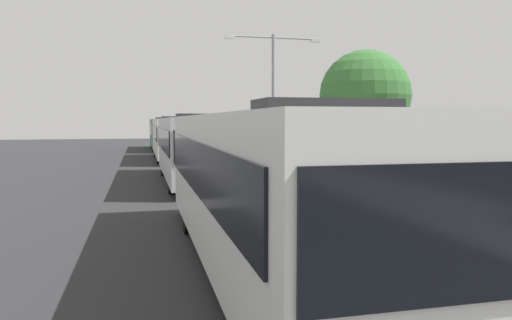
% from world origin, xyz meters
% --- Properties ---
extents(bus_lead, '(2.58, 11.71, 3.21)m').
position_xyz_m(bus_lead, '(-1.30, 9.57, 1.69)').
color(bus_lead, silver).
rests_on(bus_lead, ground_plane).
extents(bus_second_in_line, '(2.58, 11.29, 3.21)m').
position_xyz_m(bus_second_in_line, '(-1.30, 23.17, 1.69)').
color(bus_second_in_line, silver).
rests_on(bus_second_in_line, ground_plane).
extents(bus_middle, '(2.58, 11.01, 3.21)m').
position_xyz_m(bus_middle, '(-1.30, 36.61, 1.69)').
color(bus_middle, silver).
rests_on(bus_middle, ground_plane).
extents(bus_fourth_in_line, '(2.58, 11.65, 3.21)m').
position_xyz_m(bus_fourth_in_line, '(-1.30, 49.41, 1.69)').
color(bus_fourth_in_line, '#33724C').
rests_on(bus_fourth_in_line, ground_plane).
extents(white_suv, '(1.86, 4.97, 1.90)m').
position_xyz_m(white_suv, '(2.40, 12.05, 1.03)').
color(white_suv, black).
rests_on(white_suv, ground_plane).
extents(streetlamp_mid, '(5.77, 0.28, 7.81)m').
position_xyz_m(streetlamp_mid, '(4.10, 27.90, 4.96)').
color(streetlamp_mid, gray).
rests_on(streetlamp_mid, sidewalk).
extents(roadside_tree, '(4.61, 4.61, 6.35)m').
position_xyz_m(roadside_tree, '(7.56, 22.96, 4.19)').
color(roadside_tree, '#4C3823').
rests_on(roadside_tree, sidewalk).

